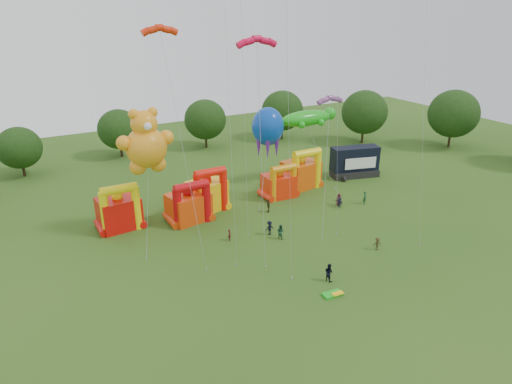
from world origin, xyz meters
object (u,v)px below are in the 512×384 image
bouncy_castle_2 (208,193)px  octopus_kite (266,155)px  gecko_kite (315,142)px  spectator_4 (268,206)px  bouncy_castle_0 (119,211)px  teddy_bear_kite (147,178)px  spectator_0 (186,221)px  stage_trailer (355,162)px

bouncy_castle_2 → octopus_kite: octopus_kite is taller
gecko_kite → octopus_kite: bearing=-168.8°
gecko_kite → spectator_4: 14.55m
octopus_kite → spectator_4: size_ratio=7.04×
bouncy_castle_0 → teddy_bear_kite: 7.77m
bouncy_castle_2 → octopus_kite: size_ratio=0.47×
spectator_0 → bouncy_castle_2: bearing=39.9°
teddy_bear_kite → octopus_kite: (18.20, 3.79, -1.06)m
teddy_bear_kite → spectator_4: size_ratio=8.29×
spectator_0 → bouncy_castle_0: bearing=154.8°
stage_trailer → spectator_4: stage_trailer is taller
bouncy_castle_0 → spectator_4: (19.07, -4.93, -1.45)m
bouncy_castle_2 → teddy_bear_kite: teddy_bear_kite is taller
bouncy_castle_2 → spectator_4: size_ratio=3.34×
bouncy_castle_0 → gecko_kite: gecko_kite is taller
bouncy_castle_2 → teddy_bear_kite: 11.96m
octopus_kite → stage_trailer: bearing=4.9°
teddy_bear_kite → spectator_4: (16.40, -0.23, -7.02)m
bouncy_castle_0 → teddy_bear_kite: bearing=-60.4°
spectator_0 → spectator_4: spectator_4 is taller
bouncy_castle_0 → spectator_0: (7.46, -3.74, -1.61)m
bouncy_castle_0 → bouncy_castle_2: bouncy_castle_2 is taller
octopus_kite → spectator_0: (-13.41, -2.83, -6.13)m
teddy_bear_kite → gecko_kite: size_ratio=1.33×
spectator_4 → bouncy_castle_0: bearing=-73.8°
stage_trailer → octopus_kite: size_ratio=0.62×
gecko_kite → octopus_kite: size_ratio=0.88×
bouncy_castle_0 → stage_trailer: size_ratio=0.76×
teddy_bear_kite → gecko_kite: teddy_bear_kite is taller
bouncy_castle_2 → spectator_4: bouncy_castle_2 is taller
spectator_4 → spectator_0: bearing=-65.2°
octopus_kite → spectator_0: bearing=-168.1°
gecko_kite → stage_trailer: bearing=-3.1°
bouncy_castle_2 → stage_trailer: 26.75m
teddy_bear_kite → gecko_kite: 28.87m
gecko_kite → octopus_kite: 10.26m
spectator_0 → teddy_bear_kite: bearing=-167.2°
bouncy_castle_2 → spectator_0: 6.23m
stage_trailer → spectator_0: bearing=-172.1°
octopus_kite → spectator_0: size_ratio=8.47×
stage_trailer → gecko_kite: gecko_kite is taller
teddy_bear_kite → octopus_kite: 18.62m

